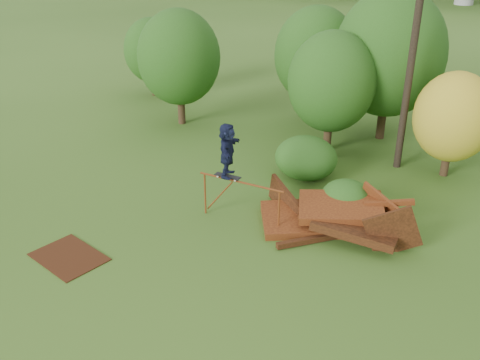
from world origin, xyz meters
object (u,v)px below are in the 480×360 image
at_px(flat_plate, 69,257).
at_px(utility_pole, 416,29).
at_px(scrap_pile, 333,217).
at_px(skater, 227,150).

distance_m(flat_plate, utility_pole, 14.20).
distance_m(scrap_pile, flat_plate, 8.22).
xyz_separation_m(scrap_pile, skater, (-3.27, -1.01, 2.10)).
bearing_deg(flat_plate, skater, 52.45).
bearing_deg(utility_pole, skater, -121.15).
xyz_separation_m(skater, utility_pole, (4.13, 6.82, 2.95)).
bearing_deg(scrap_pile, utility_pole, 81.61).
distance_m(skater, flat_plate, 5.73).
bearing_deg(utility_pole, flat_plate, -123.67).
relative_size(scrap_pile, skater, 3.14).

